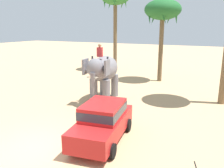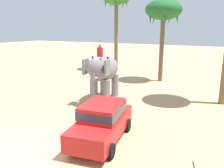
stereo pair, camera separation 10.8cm
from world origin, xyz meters
The scene contains 4 objects.
ground_plane centered at (0.00, 0.00, 0.00)m, with size 120.00×120.00×0.00m, color tan.
car_sedan_foreground centered at (1.94, 1.81, 0.93)m, with size 2.38×4.33×1.70m.
elephant_with_mahout centered at (-0.92, 6.93, 1.99)m, with size 2.13×3.99×3.88m.
palm_tree_left_of_road centered at (0.85, 14.46, 6.20)m, with size 3.20×3.20×7.29m.
Camera 2 is at (6.72, -6.34, 4.87)m, focal length 37.16 mm.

